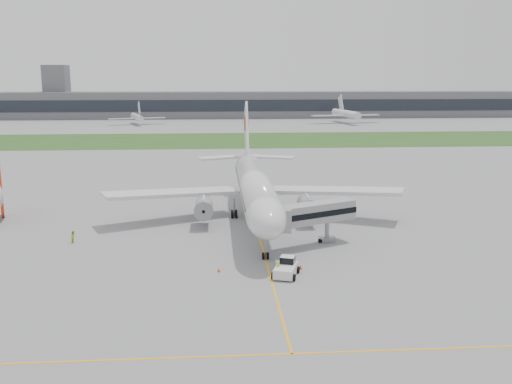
{
  "coord_description": "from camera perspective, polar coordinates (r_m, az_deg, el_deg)",
  "views": [
    {
      "loc": [
        -6.14,
        -83.46,
        22.81
      ],
      "look_at": [
        0.02,
        2.0,
        5.18
      ],
      "focal_mm": 40.0,
      "sensor_mm": 36.0,
      "label": 1
    }
  ],
  "objects": [
    {
      "name": "grass_strip",
      "position": [
        204.82,
        -2.39,
        5.22
      ],
      "size": [
        600.0,
        50.0,
        0.02
      ],
      "primitive_type": "cube",
      "color": "#244B1C",
      "rests_on": "ground"
    },
    {
      "name": "control_tower",
      "position": [
        327.21,
        -19.11,
        6.99
      ],
      "size": [
        12.0,
        12.0,
        56.0
      ],
      "primitive_type": null,
      "color": "slate",
      "rests_on": "ground"
    },
    {
      "name": "pushback_tug",
      "position": [
        66.65,
        3.05,
        -7.54
      ],
      "size": [
        3.68,
        4.52,
        2.06
      ],
      "rotation": [
        0.0,
        0.0,
        -0.32
      ],
      "color": "silver",
      "rests_on": "ground"
    },
    {
      "name": "ground_crew_near",
      "position": [
        66.09,
        2.2,
        -7.73
      ],
      "size": [
        0.8,
        0.77,
        1.84
      ],
      "primitive_type": "imported",
      "rotation": [
        0.0,
        0.0,
        3.85
      ],
      "color": "#ACD323",
      "rests_on": "ground"
    },
    {
      "name": "jet_bridge",
      "position": [
        76.75,
        5.35,
        -2.23
      ],
      "size": [
        12.45,
        8.69,
        6.07
      ],
      "rotation": [
        0.0,
        0.0,
        0.45
      ],
      "color": "gray",
      "rests_on": "ground"
    },
    {
      "name": "airliner",
      "position": [
        90.19,
        -0.14,
        0.66
      ],
      "size": [
        48.13,
        53.95,
        17.88
      ],
      "color": "silver",
      "rests_on": "ground"
    },
    {
      "name": "apron_markings",
      "position": [
        81.94,
        0.34,
        -4.54
      ],
      "size": [
        70.0,
        70.0,
        0.04
      ],
      "primitive_type": null,
      "color": "#FFAA16",
      "rests_on": "ground"
    },
    {
      "name": "terminal_building",
      "position": [
        313.79,
        -3.03,
        8.72
      ],
      "size": [
        320.0,
        22.3,
        14.0
      ],
      "color": "slate",
      "rests_on": "ground"
    },
    {
      "name": "ground_crew_far",
      "position": [
        82.96,
        -17.78,
        -4.29
      ],
      "size": [
        0.76,
        0.92,
        1.73
      ],
      "primitive_type": "imported",
      "rotation": [
        0.0,
        0.0,
        1.44
      ],
      "color": "#B6CC22",
      "rests_on": "ground"
    },
    {
      "name": "safety_cone_right",
      "position": [
        68.96,
        4.49,
        -7.48
      ],
      "size": [
        0.41,
        0.41,
        0.56
      ],
      "primitive_type": "cone",
      "color": "#DE490B",
      "rests_on": "ground"
    },
    {
      "name": "ground",
      "position": [
        86.74,
        0.08,
        -3.62
      ],
      "size": [
        600.0,
        600.0,
        0.0
      ],
      "primitive_type": "plane",
      "color": "gray",
      "rests_on": "ground"
    },
    {
      "name": "distant_aircraft_left",
      "position": [
        274.94,
        -11.8,
        6.62
      ],
      "size": [
        31.61,
        29.47,
        10.05
      ],
      "primitive_type": null,
      "rotation": [
        0.0,
        0.0,
        0.28
      ],
      "color": "silver",
      "rests_on": "ground"
    },
    {
      "name": "distant_aircraft_right",
      "position": [
        280.71,
        8.94,
        6.82
      ],
      "size": [
        37.75,
        34.42,
        12.88
      ],
      "primitive_type": null,
      "rotation": [
        0.0,
        0.0,
        0.15
      ],
      "color": "silver",
      "rests_on": "ground"
    },
    {
      "name": "safety_cone_left",
      "position": [
        67.94,
        -3.74,
        -7.79
      ],
      "size": [
        0.38,
        0.38,
        0.52
      ],
      "primitive_type": "cone",
      "color": "#DE490B",
      "rests_on": "ground"
    }
  ]
}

